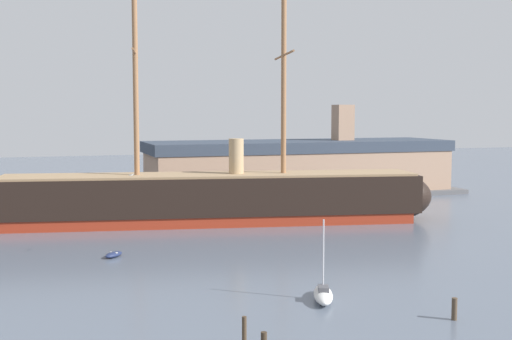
% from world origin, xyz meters
% --- Properties ---
extents(tall_ship, '(66.86, 18.66, 32.39)m').
position_xyz_m(tall_ship, '(3.04, 54.13, 3.47)').
color(tall_ship, maroon).
rests_on(tall_ship, ground).
extents(sailboat_near_centre, '(3.18, 5.20, 6.50)m').
position_xyz_m(sailboat_near_centre, '(2.31, 16.19, 0.55)').
color(sailboat_near_centre, silver).
rests_on(sailboat_near_centre, ground).
extents(dinghy_alongside_bow, '(2.43, 2.49, 0.57)m').
position_xyz_m(dinghy_alongside_bow, '(-11.76, 37.26, 0.29)').
color(dinghy_alongside_bow, '#1E284C').
rests_on(dinghy_alongside_bow, ground).
extents(dinghy_far_right, '(2.48, 2.09, 0.54)m').
position_xyz_m(dinghy_far_right, '(30.30, 51.22, 0.27)').
color(dinghy_far_right, orange).
rests_on(dinghy_far_right, ground).
extents(motorboat_distant_centre, '(4.23, 1.86, 1.76)m').
position_xyz_m(motorboat_distant_centre, '(1.28, 65.50, 0.62)').
color(motorboat_distant_centre, silver).
rests_on(motorboat_distant_centre, ground).
extents(mooring_piling_nearest, '(0.40, 0.40, 1.62)m').
position_xyz_m(mooring_piling_nearest, '(9.30, 8.85, 0.81)').
color(mooring_piling_nearest, '#4C3D2D').
rests_on(mooring_piling_nearest, ground).
extents(mooring_piling_left_pair, '(0.30, 0.30, 2.01)m').
position_xyz_m(mooring_piling_left_pair, '(-6.69, 8.41, 1.00)').
color(mooring_piling_left_pair, '#423323').
rests_on(mooring_piling_left_pair, ground).
extents(dockside_warehouse_right, '(59.33, 18.65, 16.28)m').
position_xyz_m(dockside_warehouse_right, '(25.96, 79.06, 4.87)').
color(dockside_warehouse_right, '#565659').
rests_on(dockside_warehouse_right, ground).
extents(seagull_in_flight, '(0.70, 1.14, 0.14)m').
position_xyz_m(seagull_in_flight, '(-10.01, 35.99, 8.60)').
color(seagull_in_flight, silver).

